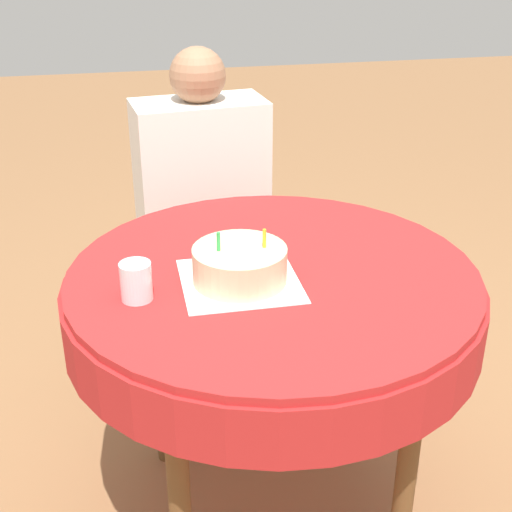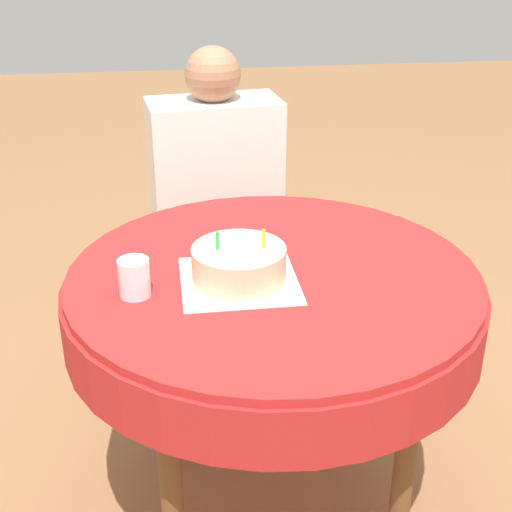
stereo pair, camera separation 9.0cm
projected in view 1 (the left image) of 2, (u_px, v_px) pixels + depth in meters
ground_plane at (270, 508)px, 2.00m from camera, size 12.00×12.00×0.00m
dining_table at (272, 305)px, 1.71m from camera, size 0.99×0.99×0.75m
chair at (198, 231)px, 2.49m from camera, size 0.43×0.43×0.94m
person at (203, 191)px, 2.33m from camera, size 0.44×0.34×1.14m
napkin at (240, 281)px, 1.62m from camera, size 0.26×0.26×0.00m
birthday_cake at (240, 265)px, 1.60m from camera, size 0.21×0.21×0.12m
drinking_glass at (136, 281)px, 1.53m from camera, size 0.07×0.07×0.09m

